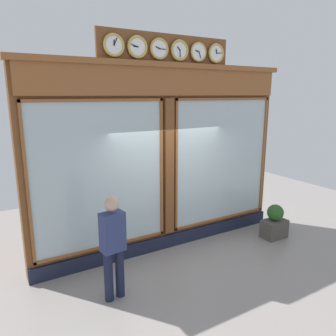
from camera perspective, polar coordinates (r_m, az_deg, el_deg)
The scene contains 5 objects.
ground_plane at distance 5.27m, azimuth 17.31°, elevation -24.83°, with size 14.00×14.00×0.00m, color gray.
shop_facade at distance 6.60m, azimuth -0.56°, elevation 1.88°, with size 5.66×0.42×4.27m.
pedestrian at distance 5.18m, azimuth -9.66°, elevation -13.04°, with size 0.39×0.27×1.69m.
planter_box at distance 7.84m, azimuth 18.17°, elevation -10.11°, with size 0.56×0.36×0.41m, color #4C4742.
planter_shrub at distance 7.70m, azimuth 18.37°, elevation -7.45°, with size 0.36×0.36×0.36m, color #285623.
Camera 1 is at (3.24, 5.49, 3.18)m, focal length 34.63 mm.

